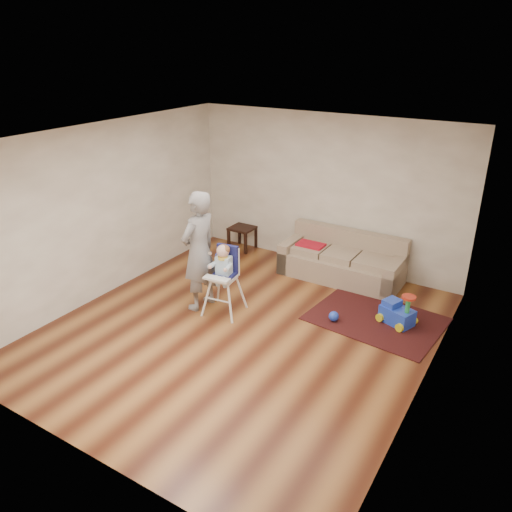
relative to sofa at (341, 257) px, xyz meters
The scene contains 9 objects.
ground 2.40m from the sofa, 103.26° to the right, with size 5.50×5.50×0.00m, color #491F11.
room_envelope 2.37m from the sofa, 106.98° to the right, with size 5.04×5.52×2.72m.
sofa is the anchor object (origin of this frame).
side_table 2.19m from the sofa, behind, with size 0.45×0.45×0.45m, color black, non-canonical shape.
area_rug 1.47m from the sofa, 45.49° to the right, with size 1.83×1.37×0.01m, color black.
ride_on_toy 1.62m from the sofa, 37.24° to the right, with size 0.46×0.33×0.51m, color blue, non-canonical shape.
toy_ball 1.52m from the sofa, 70.89° to the right, with size 0.15×0.15×0.15m, color blue.
high_chair 2.26m from the sofa, 117.62° to the right, with size 0.57×0.57×1.10m.
adult 2.55m from the sofa, 125.55° to the right, with size 0.67×0.44×1.84m, color gray.
Camera 1 is at (3.36, -5.09, 3.80)m, focal length 35.00 mm.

